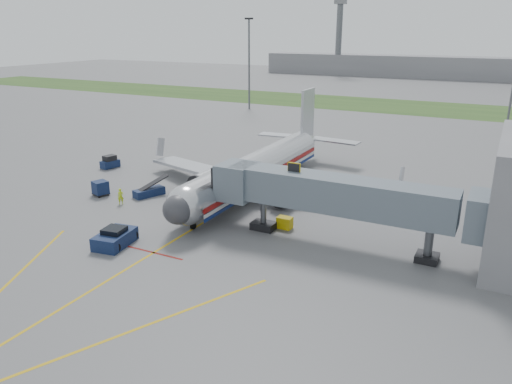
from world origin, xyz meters
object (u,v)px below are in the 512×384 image
at_px(pushback_tug, 115,238).
at_px(baggage_tug, 110,162).
at_px(airliner, 257,169).
at_px(ramp_worker, 121,196).
at_px(belt_loader, 149,191).

relative_size(pushback_tug, baggage_tug, 1.57).
distance_m(airliner, ramp_worker, 15.59).
bearing_deg(ramp_worker, pushback_tug, -92.55).
bearing_deg(pushback_tug, baggage_tug, 133.66).
bearing_deg(baggage_tug, pushback_tug, -46.34).
distance_m(baggage_tug, ramp_worker, 15.74).
xyz_separation_m(baggage_tug, belt_loader, (12.41, -7.08, -0.26)).
relative_size(airliner, pushback_tug, 8.42).
distance_m(pushback_tug, ramp_worker, 10.97).
distance_m(baggage_tug, belt_loader, 14.29).
bearing_deg(pushback_tug, belt_loader, 116.13).
xyz_separation_m(airliner, pushback_tug, (-4.00, -19.52, -1.96)).
height_order(pushback_tug, baggage_tug, baggage_tug).
height_order(baggage_tug, ramp_worker, ramp_worker).
relative_size(airliner, ramp_worker, 20.20).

